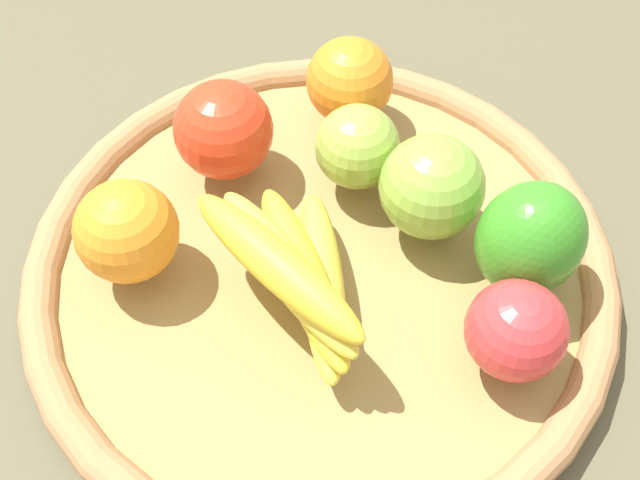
# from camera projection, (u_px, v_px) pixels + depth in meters

# --- Properties ---
(ground_plane) EXTENTS (2.40, 2.40, 0.00)m
(ground_plane) POSITION_uv_depth(u_px,v_px,m) (320.00, 281.00, 0.62)
(ground_plane) COLOR brown
(ground_plane) RESTS_ON ground
(basket) EXTENTS (0.44, 0.44, 0.03)m
(basket) POSITION_uv_depth(u_px,v_px,m) (320.00, 269.00, 0.61)
(basket) COLOR #997F49
(basket) RESTS_ON ground_plane
(banana_bunch) EXTENTS (0.16, 0.13, 0.07)m
(banana_bunch) POSITION_uv_depth(u_px,v_px,m) (297.00, 273.00, 0.54)
(banana_bunch) COLOR yellow
(banana_bunch) RESTS_ON basket
(apple_1) EXTENTS (0.11, 0.11, 0.08)m
(apple_1) POSITION_uv_depth(u_px,v_px,m) (223.00, 130.00, 0.62)
(apple_1) COLOR red
(apple_1) RESTS_ON basket
(orange_1) EXTENTS (0.10, 0.10, 0.07)m
(orange_1) POSITION_uv_depth(u_px,v_px,m) (126.00, 232.00, 0.56)
(orange_1) COLOR orange
(orange_1) RESTS_ON basket
(apple_2) EXTENTS (0.09, 0.09, 0.08)m
(apple_2) POSITION_uv_depth(u_px,v_px,m) (432.00, 187.00, 0.58)
(apple_2) COLOR #82B03F
(apple_2) RESTS_ON basket
(apple_3) EXTENTS (0.10, 0.10, 0.07)m
(apple_3) POSITION_uv_depth(u_px,v_px,m) (516.00, 330.00, 0.52)
(apple_3) COLOR red
(apple_3) RESTS_ON basket
(orange_0) EXTENTS (0.08, 0.08, 0.07)m
(orange_0) POSITION_uv_depth(u_px,v_px,m) (350.00, 81.00, 0.65)
(orange_0) COLOR orange
(orange_0) RESTS_ON basket
(bell_pepper) EXTENTS (0.10, 0.10, 0.09)m
(bell_pepper) POSITION_uv_depth(u_px,v_px,m) (530.00, 239.00, 0.55)
(bell_pepper) COLOR #368D22
(bell_pepper) RESTS_ON basket
(apple_0) EXTENTS (0.09, 0.09, 0.07)m
(apple_0) POSITION_uv_depth(u_px,v_px,m) (357.00, 147.00, 0.62)
(apple_0) COLOR #8CAC42
(apple_0) RESTS_ON basket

